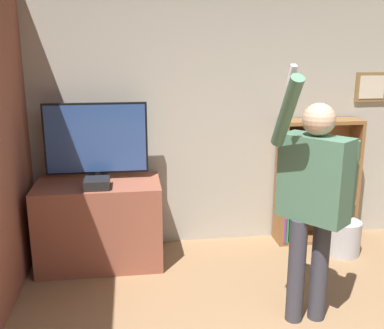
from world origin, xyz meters
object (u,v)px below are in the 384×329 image
object	(u,v)px
television	(96,141)
waste_bin	(343,237)
game_console	(97,183)
bookshelf	(308,181)
person	(314,193)

from	to	relation	value
television	waste_bin	bearing A→B (deg)	-6.07
game_console	waste_bin	size ratio (longest dim) A/B	0.68
bookshelf	waste_bin	size ratio (longest dim) A/B	3.82
television	bookshelf	bearing A→B (deg)	3.07
game_console	person	distance (m)	1.90
waste_bin	bookshelf	bearing A→B (deg)	124.48
bookshelf	television	bearing A→B (deg)	-176.93
person	waste_bin	xyz separation A→B (m)	(0.80, 1.04, -0.85)
person	television	bearing A→B (deg)	-167.70
bookshelf	waste_bin	distance (m)	0.67
television	person	xyz separation A→B (m)	(1.60, -1.29, -0.16)
game_console	bookshelf	size ratio (longest dim) A/B	0.18
television	game_console	size ratio (longest dim) A/B	4.05
television	game_console	distance (m)	0.43
television	bookshelf	world-z (taller)	television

